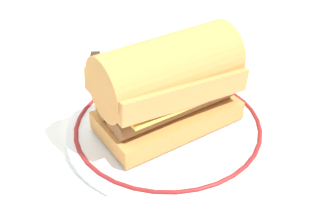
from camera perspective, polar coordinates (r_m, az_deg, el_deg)
name	(u,v)px	position (r m, az deg, el deg)	size (l,w,h in m)	color
ground_plane	(169,146)	(0.56, 0.18, -5.59)	(1.50, 1.50, 0.00)	silver
plate	(168,127)	(0.57, 0.00, -3.03)	(0.28, 0.28, 0.01)	white
sausage_sandwich	(168,84)	(0.53, 0.00, 2.91)	(0.20, 0.14, 0.13)	#CF8B46
butter_knife	(96,54)	(0.77, -9.75, 6.80)	(0.11, 0.11, 0.01)	silver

